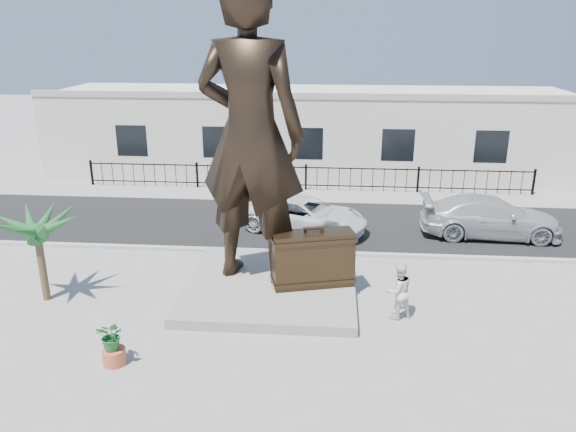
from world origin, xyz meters
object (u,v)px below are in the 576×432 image
(statue, at_px, (250,134))
(car_white, at_px, (305,215))
(suitcase, at_px, (313,259))
(tourist, at_px, (399,291))

(statue, relative_size, car_white, 1.82)
(suitcase, height_order, tourist, suitcase)
(statue, height_order, suitcase, statue)
(tourist, bearing_deg, suitcase, -52.21)
(suitcase, bearing_deg, statue, 149.05)
(suitcase, height_order, car_white, suitcase)
(statue, relative_size, suitcase, 3.72)
(tourist, relative_size, car_white, 0.33)
(suitcase, xyz_separation_m, car_white, (-0.54, 5.43, -0.46))
(tourist, distance_m, car_white, 7.34)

